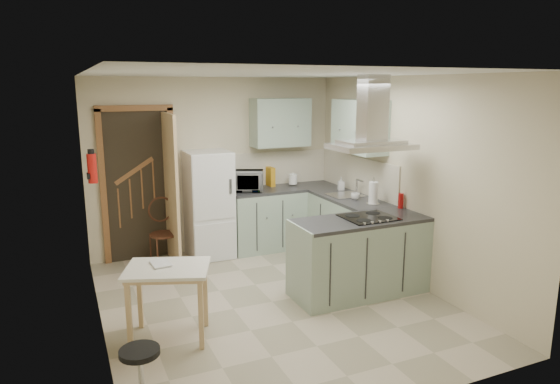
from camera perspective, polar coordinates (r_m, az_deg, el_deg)
name	(u,v)px	position (r m, az deg, el deg)	size (l,w,h in m)	color
floor	(272,302)	(5.74, -0.90, -12.42)	(4.20, 4.20, 0.00)	#BBAB91
ceiling	(271,74)	(5.23, -0.99, 13.37)	(4.20, 4.20, 0.00)	silver
back_wall	(216,165)	(7.30, -7.37, 3.05)	(3.60, 3.60, 0.00)	beige
left_wall	(94,210)	(4.95, -20.51, -1.91)	(4.20, 4.20, 0.00)	beige
right_wall	(408,181)	(6.26, 14.43, 1.27)	(4.20, 4.20, 0.00)	beige
doorway	(139,185)	(7.08, -15.82, 0.76)	(1.10, 0.12, 2.10)	brown
fridge	(209,204)	(7.06, -8.13, -1.42)	(0.60, 0.60, 1.50)	white
counter_back	(266,219)	(7.40, -1.63, -3.07)	(1.08, 0.60, 0.90)	#9EB2A0
counter_right	(338,224)	(7.18, 6.66, -3.63)	(0.60, 1.95, 0.90)	#9EB2A0
splashback	(277,168)	(7.63, -0.39, 2.78)	(1.68, 0.02, 0.50)	beige
wall_cabinet_back	(280,123)	(7.39, 0.04, 7.95)	(0.85, 0.35, 0.70)	#9EB2A0
wall_cabinet_right	(359,126)	(6.76, 9.06, 7.42)	(0.35, 0.90, 0.70)	#9EB2A0
peninsula	(360,256)	(5.88, 9.10, -7.26)	(1.55, 0.65, 0.90)	#9EB2A0
hob	(369,217)	(5.80, 10.08, -2.86)	(0.58, 0.50, 0.01)	black
extractor_hood	(371,146)	(5.65, 10.39, 5.15)	(0.90, 0.55, 0.10)	silver
sink	(345,195)	(6.92, 7.48, -0.35)	(0.45, 0.40, 0.01)	silver
fire_extinguisher	(92,168)	(5.79, -20.67, 2.54)	(0.10, 0.10, 0.32)	#B2140F
drop_leaf_table	(169,303)	(4.97, -12.57, -12.26)	(0.77, 0.57, 0.72)	tan
bentwood_chair	(164,234)	(6.94, -13.14, -4.75)	(0.37, 0.37, 0.82)	#51321B
stool	(141,374)	(4.23, -15.61, -19.35)	(0.31, 0.31, 0.42)	black
microwave	(245,181)	(7.16, -4.05, 1.28)	(0.52, 0.35, 0.29)	black
kettle	(293,179)	(7.55, 1.48, 1.49)	(0.13, 0.13, 0.19)	white
cereal_box	(271,177)	(7.50, -1.09, 1.77)	(0.08, 0.19, 0.28)	orange
soap_bottle	(341,184)	(7.26, 6.99, 0.95)	(0.08, 0.09, 0.19)	#AFAEBA
paper_towel	(373,193)	(6.45, 10.62, -0.08)	(0.12, 0.12, 0.30)	white
cup	(355,196)	(6.67, 8.61, -0.50)	(0.12, 0.12, 0.09)	silver
red_bottle	(401,201)	(6.32, 13.64, -0.98)	(0.06, 0.06, 0.19)	#A70E0E
book	(152,261)	(4.87, -14.46, -7.63)	(0.17, 0.23, 0.10)	#A2364F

